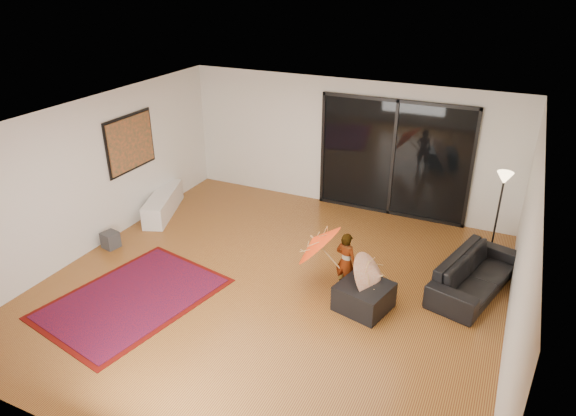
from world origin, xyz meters
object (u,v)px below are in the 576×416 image
Objects in this scene: sofa at (475,274)px; child at (346,261)px; media_console at (163,203)px; ottoman at (364,296)px.

sofa is 2.06m from child.
child is at bearing 129.50° from sofa.
ottoman is (4.76, -1.41, -0.02)m from media_console.
ottoman is at bearing 152.90° from child.
sofa is at bearing -141.82° from child.
sofa is 2.75× the size of ottoman.
child is (-1.87, -0.83, 0.21)m from sofa.
ottoman is (-1.44, -1.21, -0.08)m from sofa.
sofa is 1.88m from ottoman.
media_console is 2.26× the size of ottoman.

